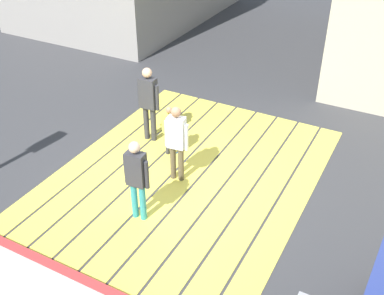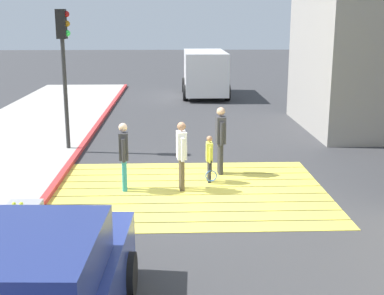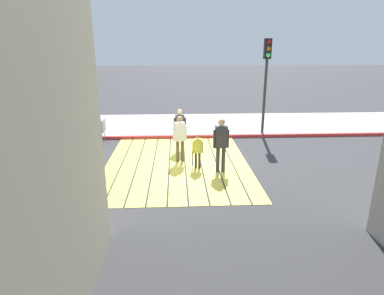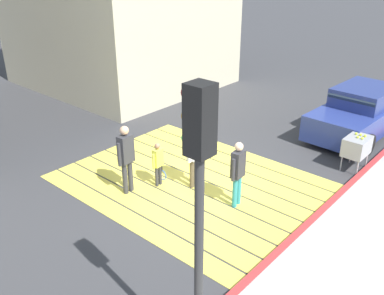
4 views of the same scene
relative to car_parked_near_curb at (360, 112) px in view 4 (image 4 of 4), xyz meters
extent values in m
plane|color=#38383A|center=(2.00, 6.00, -0.73)|extent=(120.00, 120.00, 0.00)
cube|color=#EAD64C|center=(2.00, 3.80, -0.73)|extent=(6.40, 0.50, 0.01)
cube|color=#EAD64C|center=(2.00, 4.35, -0.73)|extent=(6.40, 0.50, 0.01)
cube|color=#EAD64C|center=(2.00, 4.90, -0.73)|extent=(6.40, 0.50, 0.01)
cube|color=#EAD64C|center=(2.00, 5.45, -0.73)|extent=(6.40, 0.50, 0.01)
cube|color=#EAD64C|center=(2.00, 6.00, -0.73)|extent=(6.40, 0.50, 0.01)
cube|color=#EAD64C|center=(2.00, 6.55, -0.73)|extent=(6.40, 0.50, 0.01)
cube|color=#EAD64C|center=(2.00, 7.10, -0.73)|extent=(6.40, 0.50, 0.01)
cube|color=#EAD64C|center=(2.00, 7.65, -0.73)|extent=(6.40, 0.50, 0.01)
cube|color=#EAD64C|center=(2.00, 8.20, -0.73)|extent=(6.40, 0.50, 0.01)
cube|color=#BC3333|center=(-1.25, 6.00, -0.67)|extent=(0.16, 40.00, 0.13)
cube|color=navy|center=(0.00, 0.03, -0.14)|extent=(1.98, 4.37, 0.80)
cube|color=navy|center=(-0.01, -0.12, 0.54)|extent=(1.62, 2.13, 0.60)
cube|color=#1E2833|center=(0.03, 0.80, 0.48)|extent=(1.49, 0.39, 0.49)
cylinder|color=black|center=(0.94, 1.32, -0.40)|extent=(0.25, 0.67, 0.66)
cylinder|color=black|center=(-0.82, 1.40, -0.40)|extent=(0.25, 0.67, 0.66)
cylinder|color=black|center=(0.83, -1.34, -0.40)|extent=(0.25, 0.67, 0.66)
cylinder|color=#2D2D2D|center=(-1.60, 9.94, 0.97)|extent=(0.12, 0.12, 3.40)
cube|color=black|center=(-1.60, 9.94, 3.09)|extent=(0.28, 0.28, 0.84)
sphere|color=maroon|center=(-1.44, 9.94, 3.37)|extent=(0.18, 0.18, 0.18)
sphere|color=#956310|center=(-1.44, 9.94, 3.10)|extent=(0.18, 0.18, 0.18)
sphere|color=#35FF59|center=(-1.44, 9.94, 2.83)|extent=(0.18, 0.18, 0.18)
cube|color=#99999E|center=(-0.90, 2.53, -0.03)|extent=(0.56, 0.80, 0.50)
cylinder|color=#99999E|center=(-0.67, 2.85, -0.51)|extent=(0.04, 0.04, 0.45)
cylinder|color=#99999E|center=(-1.12, 2.85, -0.51)|extent=(0.04, 0.04, 0.45)
cylinder|color=#99999E|center=(-0.67, 2.21, -0.51)|extent=(0.04, 0.04, 0.45)
cylinder|color=#99999E|center=(-1.12, 2.21, -0.51)|extent=(0.04, 0.04, 0.45)
sphere|color=#CCE033|center=(-1.02, 2.38, 0.25)|extent=(0.07, 0.07, 0.07)
sphere|color=#CCE033|center=(-0.90, 2.38, 0.25)|extent=(0.07, 0.07, 0.07)
sphere|color=#CCE033|center=(-0.78, 2.38, 0.25)|extent=(0.07, 0.07, 0.07)
sphere|color=#CCE033|center=(-1.02, 2.58, 0.25)|extent=(0.07, 0.07, 0.07)
sphere|color=#CCE033|center=(-0.90, 2.58, 0.25)|extent=(0.07, 0.07, 0.07)
cylinder|color=teal|center=(0.45, 6.21, -0.35)|extent=(0.12, 0.12, 0.77)
cylinder|color=teal|center=(0.47, 6.05, -0.35)|extent=(0.12, 0.12, 0.77)
cube|color=#333338|center=(0.46, 6.13, 0.36)|extent=(0.23, 0.35, 0.64)
sphere|color=beige|center=(0.46, 6.13, 0.80)|extent=(0.20, 0.20, 0.20)
cylinder|color=#333338|center=(0.45, 6.33, 0.29)|extent=(0.08, 0.08, 0.55)
cylinder|color=#333338|center=(0.47, 5.93, 0.29)|extent=(0.08, 0.08, 0.55)
cylinder|color=brown|center=(1.80, 6.20, -0.34)|extent=(0.12, 0.12, 0.78)
cylinder|color=brown|center=(1.82, 6.03, -0.34)|extent=(0.12, 0.12, 0.78)
cube|color=white|center=(1.81, 6.11, 0.37)|extent=(0.25, 0.36, 0.65)
sphere|color=#9E7051|center=(1.81, 6.11, 0.81)|extent=(0.20, 0.20, 0.20)
cylinder|color=white|center=(1.78, 6.31, 0.30)|extent=(0.08, 0.08, 0.55)
cylinder|color=white|center=(1.83, 5.91, 0.30)|extent=(0.08, 0.08, 0.55)
cylinder|color=#333338|center=(2.83, 7.50, -0.31)|extent=(0.13, 0.13, 0.84)
cylinder|color=#333338|center=(2.85, 7.31, -0.31)|extent=(0.13, 0.13, 0.84)
cube|color=#333338|center=(2.84, 7.41, 0.45)|extent=(0.25, 0.38, 0.70)
sphere|color=tan|center=(2.84, 7.41, 0.93)|extent=(0.22, 0.22, 0.22)
cylinder|color=#333338|center=(2.82, 7.62, 0.38)|extent=(0.09, 0.09, 0.59)
cylinder|color=#333338|center=(2.85, 7.19, 0.38)|extent=(0.09, 0.09, 0.59)
cylinder|color=#333338|center=(2.50, 6.75, -0.45)|extent=(0.08, 0.08, 0.56)
cylinder|color=#333338|center=(2.50, 6.62, -0.45)|extent=(0.08, 0.08, 0.56)
cube|color=#D8D84C|center=(2.50, 6.69, 0.06)|extent=(0.16, 0.25, 0.47)
sphere|color=#9E7051|center=(2.50, 6.69, 0.38)|extent=(0.14, 0.14, 0.14)
cylinder|color=#D8D84C|center=(2.49, 6.84, 0.01)|extent=(0.06, 0.06, 0.40)
cylinder|color=#D8D84C|center=(2.51, 6.53, 0.01)|extent=(0.06, 0.06, 0.40)
cylinder|color=black|center=(2.54, 6.51, -0.27)|extent=(0.03, 0.03, 0.28)
torus|color=blue|center=(2.54, 6.51, -0.51)|extent=(0.28, 0.04, 0.28)
camera|label=1|loc=(-4.74, 2.27, 4.96)|focal=43.40mm
camera|label=2|loc=(1.62, -5.55, 3.19)|focal=48.27mm
camera|label=3|loc=(12.61, 6.00, 3.19)|focal=30.18mm
camera|label=4|loc=(-4.36, 13.23, 4.78)|focal=39.64mm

